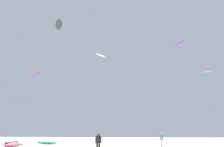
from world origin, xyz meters
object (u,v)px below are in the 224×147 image
(kite_aloft_0, at_px, (35,71))
(kite_aloft_2, at_px, (101,55))
(kite_aloft_1, at_px, (180,42))
(kite_aloft_3, at_px, (59,25))
(kite_grounded_mid, at_px, (12,144))
(person_midground, at_px, (161,139))
(kite_aloft_4, at_px, (206,72))
(person_foreground, at_px, (98,141))
(kite_grounded_near, at_px, (47,143))

(kite_aloft_0, distance_m, kite_aloft_2, 16.17)
(kite_aloft_1, xyz_separation_m, kite_aloft_3, (-23.80, -7.54, 1.70))
(kite_grounded_mid, xyz_separation_m, kite_aloft_2, (6.44, 24.09, 19.61))
(kite_grounded_mid, distance_m, kite_aloft_1, 36.09)
(kite_aloft_1, height_order, kite_aloft_3, kite_aloft_3)
(kite_grounded_mid, xyz_separation_m, kite_aloft_3, (0.48, 10.60, 21.28))
(kite_aloft_1, bearing_deg, kite_aloft_2, 161.55)
(kite_aloft_2, distance_m, kite_aloft_3, 14.84)
(kite_grounded_mid, bearing_deg, kite_aloft_2, 75.04)
(kite_aloft_2, bearing_deg, kite_aloft_3, -113.80)
(kite_aloft_1, bearing_deg, person_midground, -111.18)
(kite_aloft_0, xyz_separation_m, kite_aloft_3, (6.62, -5.23, 7.62))
(kite_aloft_4, bearing_deg, kite_aloft_1, -127.61)
(kite_grounded_mid, relative_size, kite_aloft_2, 1.32)
(kite_aloft_0, distance_m, kite_aloft_3, 11.37)
(person_foreground, bearing_deg, kite_aloft_0, -142.46)
(kite_grounded_near, relative_size, kite_aloft_0, 1.07)
(kite_grounded_mid, height_order, kite_aloft_4, kite_aloft_4)
(person_foreground, height_order, kite_aloft_2, kite_aloft_2)
(person_foreground, bearing_deg, kite_aloft_1, 153.99)
(kite_aloft_0, distance_m, kite_aloft_1, 31.07)
(person_midground, height_order, kite_aloft_4, kite_aloft_4)
(person_midground, relative_size, kite_aloft_0, 0.49)
(person_foreground, distance_m, kite_aloft_1, 34.19)
(kite_aloft_3, bearing_deg, kite_aloft_4, 29.12)
(kite_aloft_0, distance_m, kite_aloft_4, 40.12)
(kite_grounded_mid, height_order, kite_aloft_0, kite_aloft_0)
(person_midground, xyz_separation_m, kite_grounded_mid, (-17.67, -1.09, -0.65))
(person_foreground, bearing_deg, kite_grounded_mid, -122.37)
(person_midground, height_order, kite_aloft_2, kite_aloft_2)
(kite_aloft_2, bearing_deg, kite_grounded_near, -102.63)
(kite_aloft_1, distance_m, kite_aloft_4, 13.24)
(kite_grounded_mid, height_order, kite_aloft_1, kite_aloft_1)
(kite_grounded_mid, bearing_deg, kite_aloft_3, 87.39)
(kite_grounded_near, bearing_deg, person_midground, -14.58)
(person_midground, distance_m, kite_aloft_0, 30.88)
(kite_aloft_0, bearing_deg, kite_grounded_mid, -68.83)
(person_midground, distance_m, kite_aloft_2, 31.86)
(kite_aloft_2, relative_size, kite_aloft_4, 1.41)
(person_midground, relative_size, kite_grounded_mid, 0.33)
(kite_grounded_mid, bearing_deg, kite_aloft_4, 41.34)
(kite_grounded_mid, bearing_deg, kite_aloft_0, 111.17)
(person_foreground, bearing_deg, kite_aloft_2, -170.38)
(kite_grounded_near, relative_size, kite_aloft_3, 0.78)
(kite_aloft_1, bearing_deg, kite_aloft_4, 52.39)
(person_midground, xyz_separation_m, kite_aloft_3, (-17.19, 9.51, 20.63))
(person_midground, xyz_separation_m, kite_aloft_1, (6.61, 17.05, 18.94))
(kite_aloft_1, bearing_deg, kite_aloft_3, -162.42)
(person_foreground, xyz_separation_m, kite_aloft_4, (20.18, 35.63, 14.96))
(person_midground, distance_m, kite_aloft_1, 26.33)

